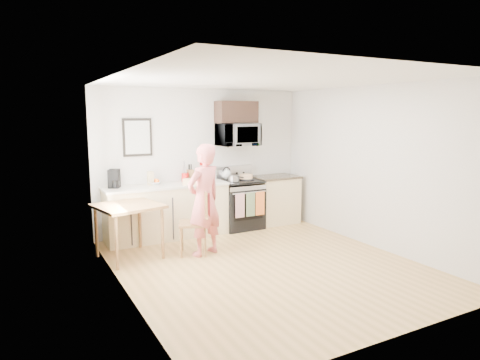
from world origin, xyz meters
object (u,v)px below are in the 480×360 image
microwave (237,135)px  person (204,200)px  cake (246,177)px  chair (202,213)px  range (240,205)px  dining_table (128,211)px

microwave → person: (-1.22, -1.22, -0.91)m
person → microwave: bearing=-155.4°
person → cake: (1.33, 1.09, 0.12)m
person → chair: (-0.02, 0.04, -0.21)m
microwave → chair: (-1.24, -1.18, -1.11)m
person → chair: size_ratio=1.71×
range → microwave: (-0.00, 0.10, 1.32)m
person → chair: 0.21m
dining_table → cake: 2.51m
dining_table → cake: bearing=16.4°
range → cake: (0.11, -0.03, 0.54)m
range → person: bearing=-137.6°
person → dining_table: (-1.06, 0.38, -0.13)m
range → dining_table: 2.41m
dining_table → chair: size_ratio=0.90×
cake → range: bearing=167.3°
chair → cake: size_ratio=3.35×
range → microwave: 1.33m
microwave → cake: microwave is taller
microwave → chair: bearing=-136.4°
range → chair: (-1.24, -1.08, 0.21)m
range → chair: 1.65m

